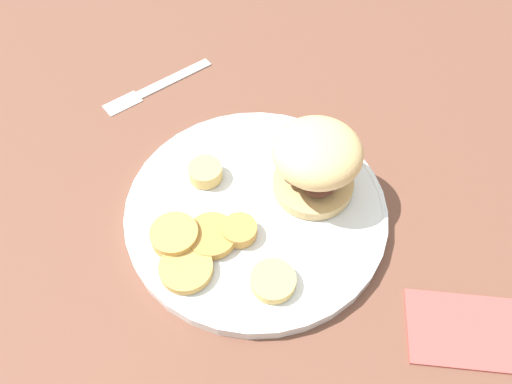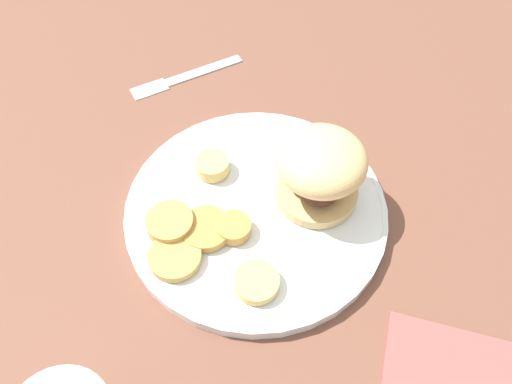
# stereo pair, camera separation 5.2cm
# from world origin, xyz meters

# --- Properties ---
(ground_plane) EXTENTS (4.00, 4.00, 0.00)m
(ground_plane) POSITION_xyz_m (0.00, 0.00, 0.00)
(ground_plane) COLOR brown
(dinner_plate) EXTENTS (0.29, 0.29, 0.02)m
(dinner_plate) POSITION_xyz_m (0.00, 0.00, 0.01)
(dinner_plate) COLOR white
(dinner_plate) RESTS_ON ground_plane
(sandwich) EXTENTS (0.09, 0.09, 0.08)m
(sandwich) POSITION_xyz_m (0.05, -0.05, 0.06)
(sandwich) COLOR tan
(sandwich) RESTS_ON dinner_plate
(potato_round_0) EXTENTS (0.04, 0.04, 0.01)m
(potato_round_0) POSITION_xyz_m (-0.04, 0.00, 0.02)
(potato_round_0) COLOR #BC8942
(potato_round_0) RESTS_ON dinner_plate
(potato_round_1) EXTENTS (0.05, 0.05, 0.01)m
(potato_round_1) POSITION_xyz_m (-0.06, 0.02, 0.02)
(potato_round_1) COLOR #BC8942
(potato_round_1) RESTS_ON dinner_plate
(potato_round_2) EXTENTS (0.04, 0.04, 0.02)m
(potato_round_2) POSITION_xyz_m (0.01, 0.07, 0.02)
(potato_round_2) COLOR #DBB766
(potato_round_2) RESTS_ON dinner_plate
(potato_round_3) EXTENTS (0.05, 0.05, 0.01)m
(potato_round_3) POSITION_xyz_m (-0.10, 0.03, 0.02)
(potato_round_3) COLOR tan
(potato_round_3) RESTS_ON dinner_plate
(potato_round_4) EXTENTS (0.05, 0.05, 0.02)m
(potato_round_4) POSITION_xyz_m (-0.08, 0.06, 0.02)
(potato_round_4) COLOR tan
(potato_round_4) RESTS_ON dinner_plate
(potato_round_5) EXTENTS (0.05, 0.05, 0.01)m
(potato_round_5) POSITION_xyz_m (-0.08, -0.06, 0.02)
(potato_round_5) COLOR #DBB766
(potato_round_5) RESTS_ON dinner_plate
(fork) EXTENTS (0.15, 0.09, 0.00)m
(fork) POSITION_xyz_m (0.13, 0.21, 0.00)
(fork) COLOR silver
(fork) RESTS_ON ground_plane
(napkin) EXTENTS (0.11, 0.13, 0.01)m
(napkin) POSITION_xyz_m (-0.03, -0.24, 0.00)
(napkin) COLOR #B24C47
(napkin) RESTS_ON ground_plane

